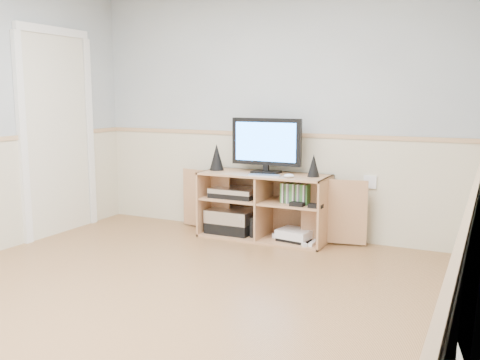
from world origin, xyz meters
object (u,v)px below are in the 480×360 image
Objects in this scene: monitor at (266,143)px; keyboard at (264,175)px; media_cabinet at (266,204)px; game_consoles at (294,235)px.

monitor is 2.37× the size of keyboard.
game_consoles is at bearing -11.84° from media_cabinet.
keyboard is (0.06, -0.20, 0.32)m from media_cabinet.
monitor is (0.00, -0.01, 0.61)m from media_cabinet.
media_cabinet is 0.61m from monitor.
media_cabinet is 6.59× the size of keyboard.
media_cabinet is at bearing 168.16° from game_consoles.
keyboard is 0.66× the size of game_consoles.
keyboard is at bearing -72.38° from monitor.
keyboard is (0.06, -0.19, -0.29)m from monitor.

